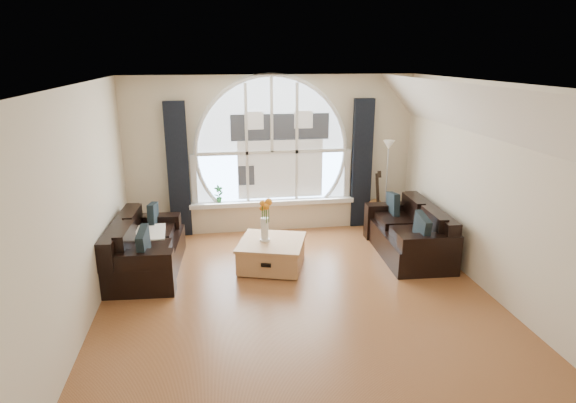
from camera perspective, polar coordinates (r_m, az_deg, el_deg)
The scene contains 21 objects.
ground at distance 6.31m, azimuth 1.29°, elevation -11.56°, with size 5.00×5.50×0.01m, color brown.
ceiling at distance 5.55m, azimuth 1.48°, elevation 13.74°, with size 5.00×5.50×0.01m, color silver.
wall_back at distance 8.43m, azimuth -1.96°, elevation 5.59°, with size 5.00×0.01×2.70m, color beige.
wall_front at distance 3.32m, azimuth 10.06°, elevation -13.35°, with size 5.00×0.01×2.70m, color beige.
wall_left at distance 5.89m, azimuth -23.30°, elevation -0.84°, with size 0.01×5.50×2.70m, color beige.
wall_right at distance 6.68m, azimuth 22.98°, elevation 1.20°, with size 0.01×5.50×2.70m, color beige.
attic_slope at distance 6.35m, azimuth 21.69°, elevation 9.81°, with size 0.92×5.50×0.72m, color silver.
arched_window at distance 8.35m, azimuth -1.95°, elevation 7.40°, with size 2.60×0.06×2.15m, color silver.
window_sill at distance 8.54m, azimuth -1.82°, elevation -0.07°, with size 2.90×0.22×0.08m, color white.
window_frame at distance 8.32m, azimuth -1.92°, elevation 7.37°, with size 2.76×0.08×2.15m, color white.
neighbor_house at distance 8.37m, azimuth -0.90°, elevation 6.57°, with size 1.70×0.02×1.50m, color silver.
curtain_left at distance 8.31m, azimuth -12.87°, elevation 3.61°, with size 0.35×0.12×2.30m, color black.
curtain_right at distance 8.69m, azimuth 8.72°, elevation 4.41°, with size 0.35×0.12×2.30m, color black.
sofa_left at distance 7.22m, azimuth -16.40°, elevation -4.95°, with size 0.88×1.75×0.78m, color black.
sofa_right at distance 7.72m, azimuth 14.05°, elevation -3.32°, with size 0.87×1.75×0.78m, color black.
coffee_chest at distance 7.13m, azimuth -1.94°, elevation -6.07°, with size 0.92×0.92×0.45m, color #AB774A.
throw_blanket at distance 7.31m, azimuth -16.50°, elevation -3.85°, with size 0.55×0.55×0.10m, color silver.
vase_flowers at distance 6.94m, azimuth -2.81°, elevation -1.65°, with size 0.24×0.24×0.70m, color white.
floor_lamp at distance 8.71m, azimuth 11.56°, elevation 1.91°, with size 0.24×0.24×1.60m, color #B2B2B2.
guitar at distance 8.85m, azimuth 10.37°, elevation 0.40°, with size 0.36×0.24×1.06m, color brown.
potted_plant at distance 8.42m, azimuth -8.19°, elevation 0.89°, with size 0.16×0.11×0.31m, color #1E6023.
Camera 1 is at (-0.99, -5.45, 3.02)m, focal length 30.04 mm.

